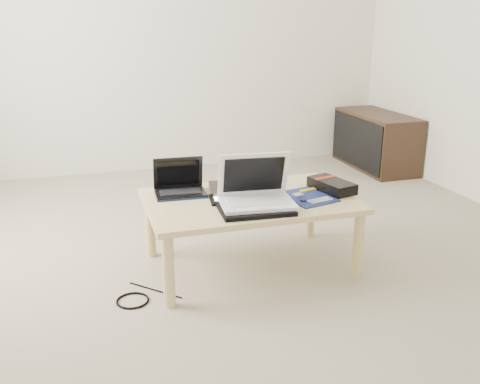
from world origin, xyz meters
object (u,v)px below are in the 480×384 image
object	(u,v)px
netbook	(180,186)
white_laptop	(256,193)
gpu_box	(332,185)
coffee_table	(250,207)
media_cabinet	(375,141)

from	to	relation	value
netbook	white_laptop	size ratio (longest dim) A/B	0.72
gpu_box	coffee_table	bearing A→B (deg)	179.30
white_laptop	gpu_box	size ratio (longest dim) A/B	1.29
coffee_table	gpu_box	xyz separation A→B (m)	(0.48, -0.01, 0.08)
media_cabinet	coffee_table	bearing A→B (deg)	-136.90
coffee_table	netbook	distance (m)	0.40
coffee_table	white_laptop	distance (m)	0.18
coffee_table	netbook	size ratio (longest dim) A/B	3.89
coffee_table	media_cabinet	xyz separation A→B (m)	(1.75, 1.63, -0.10)
netbook	coffee_table	bearing A→B (deg)	-29.41
coffee_table	gpu_box	distance (m)	0.49
coffee_table	netbook	world-z (taller)	netbook
gpu_box	netbook	bearing A→B (deg)	166.44
white_laptop	gpu_box	xyz separation A→B (m)	(0.49, 0.13, -0.04)
white_laptop	netbook	bearing A→B (deg)	135.42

